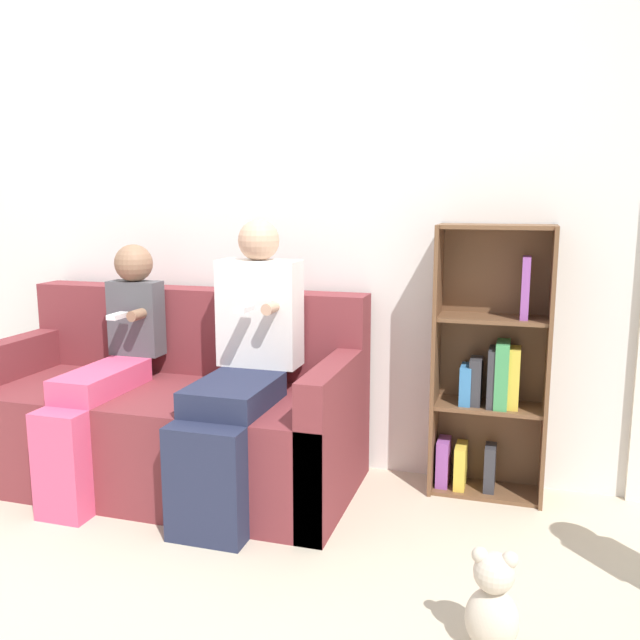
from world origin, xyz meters
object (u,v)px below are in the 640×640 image
at_px(adult_seated, 242,362).
at_px(teddy_bear, 493,603).
at_px(child_seated, 106,367).
at_px(couch, 172,418).
at_px(bookshelf, 490,374).

relative_size(adult_seated, teddy_bear, 3.83).
bearing_deg(teddy_bear, adult_seated, 146.82).
xyz_separation_m(child_seated, teddy_bear, (1.80, -0.71, -0.43)).
relative_size(couch, child_seated, 1.57).
xyz_separation_m(couch, child_seated, (-0.25, -0.15, 0.27)).
height_order(child_seated, bookshelf, bookshelf).
bearing_deg(teddy_bear, child_seated, 158.52).
bearing_deg(adult_seated, couch, 163.79).
xyz_separation_m(couch, teddy_bear, (1.56, -0.86, -0.16)).
bearing_deg(couch, child_seated, -147.98).
bearing_deg(child_seated, adult_seated, 2.44).
bearing_deg(child_seated, bookshelf, 15.13).
distance_m(adult_seated, bookshelf, 1.13).
bearing_deg(couch, adult_seated, -16.21).
height_order(couch, bookshelf, bookshelf).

